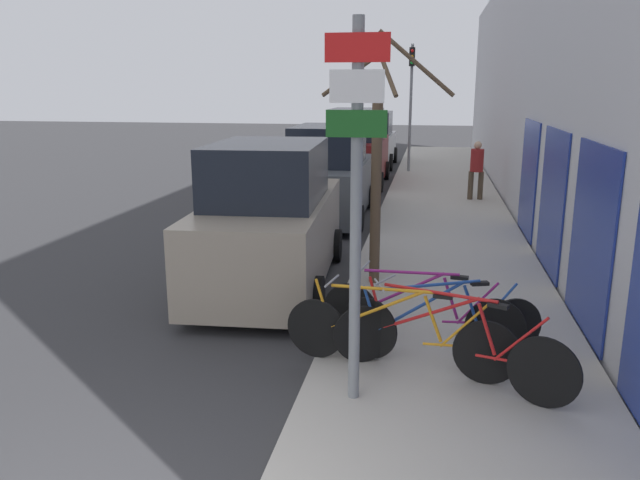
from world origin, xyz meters
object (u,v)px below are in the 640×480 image
at_px(bicycle_1, 397,335).
at_px(traffic_light, 411,91).
at_px(parked_car_2, 356,151).
at_px(pedestrian_near, 477,166).
at_px(signpost, 356,199).
at_px(parked_car_0, 270,222).
at_px(street_tree, 378,173).
at_px(parked_car_1, 329,177).
at_px(bicycle_3, 420,314).
at_px(bicycle_2, 440,325).
at_px(bicycle_0, 449,343).
at_px(parked_car_3, 371,142).

height_order(bicycle_1, traffic_light, traffic_light).
relative_size(parked_car_2, pedestrian_near, 2.85).
bearing_deg(parked_car_2, signpost, -83.33).
xyz_separation_m(parked_car_0, street_tree, (1.72, -0.02, 0.84)).
bearing_deg(parked_car_1, bicycle_3, -73.66).
relative_size(parked_car_2, traffic_light, 1.01).
height_order(bicycle_2, bicycle_3, bicycle_3).
xyz_separation_m(parked_car_0, pedestrian_near, (3.75, 7.95, 0.01)).
bearing_deg(street_tree, bicycle_2, -70.46).
xyz_separation_m(bicycle_2, parked_car_2, (-2.61, 13.68, 0.57)).
relative_size(bicycle_3, street_tree, 0.62).
bearing_deg(traffic_light, bicycle_1, -88.19).
bearing_deg(parked_car_2, bicycle_0, -79.38).
bearing_deg(bicycle_0, pedestrian_near, 20.37).
bearing_deg(parked_car_2, parked_car_3, 90.03).
height_order(parked_car_3, street_tree, street_tree).
relative_size(bicycle_1, parked_car_1, 0.55).
height_order(bicycle_0, bicycle_3, bicycle_0).
relative_size(parked_car_0, parked_car_3, 1.13).
relative_size(parked_car_1, parked_car_2, 1.03).
xyz_separation_m(parked_car_1, street_tree, (1.64, -5.47, 0.86)).
bearing_deg(parked_car_1, traffic_light, 78.21).
bearing_deg(bicycle_2, pedestrian_near, -23.53).
bearing_deg(bicycle_3, parked_car_2, 18.80).
bearing_deg(signpost, bicycle_1, 61.08).
bearing_deg(parked_car_0, parked_car_1, 85.85).
xyz_separation_m(bicycle_1, bicycle_3, (0.23, 0.68, -0.00)).
bearing_deg(traffic_light, parked_car_2, -121.53).
bearing_deg(bicycle_1, pedestrian_near, 2.65).
xyz_separation_m(bicycle_2, pedestrian_near, (1.06, 10.71, 0.52)).
xyz_separation_m(parked_car_0, parked_car_2, (0.08, 10.92, 0.06)).
height_order(bicycle_2, street_tree, street_tree).
height_order(street_tree, traffic_light, traffic_light).
xyz_separation_m(bicycle_2, parked_car_1, (-2.61, 8.22, 0.48)).
distance_m(parked_car_0, parked_car_2, 10.92).
xyz_separation_m(bicycle_0, traffic_light, (-1.08, 16.88, 2.46)).
bearing_deg(traffic_light, signpost, -89.54).
xyz_separation_m(signpost, parked_car_1, (-1.77, 9.32, -1.14)).
distance_m(bicycle_3, parked_car_3, 18.61).
bearing_deg(bicycle_3, parked_car_3, 16.12).
distance_m(signpost, traffic_light, 17.45).
height_order(bicycle_1, bicycle_2, bicycle_1).
bearing_deg(signpost, pedestrian_near, 80.84).
xyz_separation_m(bicycle_0, bicycle_2, (-0.09, 0.56, -0.03)).
distance_m(bicycle_1, traffic_light, 16.92).
relative_size(parked_car_3, street_tree, 1.12).
bearing_deg(bicycle_1, signpost, 161.51).
height_order(signpost, bicycle_0, signpost).
distance_m(parked_car_2, traffic_light, 3.64).
relative_size(bicycle_1, street_tree, 0.66).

